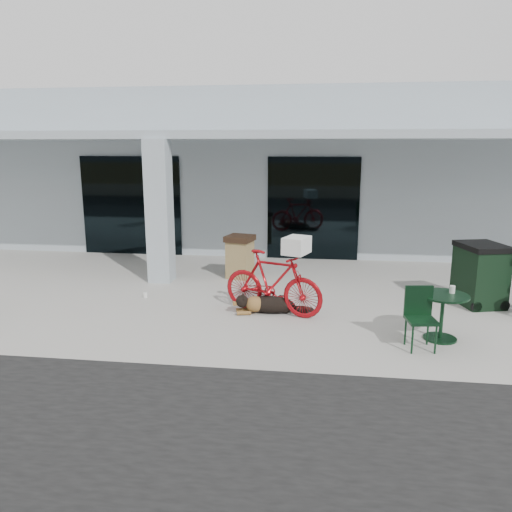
# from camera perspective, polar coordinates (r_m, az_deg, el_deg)

# --- Properties ---
(ground) EXTENTS (80.00, 80.00, 0.00)m
(ground) POSITION_cam_1_polar(r_m,az_deg,el_deg) (8.97, -6.03, -6.99)
(ground) COLOR #A6A49D
(ground) RESTS_ON ground
(building) EXTENTS (22.00, 7.00, 4.50)m
(building) POSITION_cam_1_polar(r_m,az_deg,el_deg) (16.85, 0.63, 10.03)
(building) COLOR #9FABB4
(building) RESTS_ON ground
(storefront_glass_left) EXTENTS (2.80, 0.06, 2.70)m
(storefront_glass_left) POSITION_cam_1_polar(r_m,az_deg,el_deg) (14.28, -14.06, 5.58)
(storefront_glass_left) COLOR black
(storefront_glass_left) RESTS_ON ground
(storefront_glass_right) EXTENTS (2.40, 0.06, 2.70)m
(storefront_glass_right) POSITION_cam_1_polar(r_m,az_deg,el_deg) (13.29, 6.53, 5.38)
(storefront_glass_right) COLOR black
(storefront_glass_right) RESTS_ON ground
(column) EXTENTS (0.50, 0.50, 3.12)m
(column) POSITION_cam_1_polar(r_m,az_deg,el_deg) (11.18, -10.97, 4.97)
(column) COLOR #9FABB4
(column) RESTS_ON ground
(overhang) EXTENTS (22.00, 2.80, 0.18)m
(overhang) POSITION_cam_1_polar(r_m,az_deg,el_deg) (11.98, -2.27, 13.59)
(overhang) COLOR #9FABB4
(overhang) RESTS_ON column
(bicycle) EXTENTS (1.99, 1.17, 1.15)m
(bicycle) POSITION_cam_1_polar(r_m,az_deg,el_deg) (8.98, 1.93, -3.05)
(bicycle) COLOR #A20D13
(bicycle) RESTS_ON ground
(laundry_basket) EXTENTS (0.52, 0.59, 0.29)m
(laundry_basket) POSITION_cam_1_polar(r_m,az_deg,el_deg) (8.63, 4.65, 1.22)
(laundry_basket) COLOR white
(laundry_basket) RESTS_ON bicycle
(dog) EXTENTS (1.14, 0.62, 0.36)m
(dog) POSITION_cam_1_polar(r_m,az_deg,el_deg) (9.10, 1.54, -5.44)
(dog) COLOR black
(dog) RESTS_ON ground
(cup_near_dog) EXTENTS (0.10, 0.10, 0.10)m
(cup_near_dog) POSITION_cam_1_polar(r_m,az_deg,el_deg) (10.27, -12.54, -4.39)
(cup_near_dog) COLOR white
(cup_near_dog) RESTS_ON ground
(cafe_table_far) EXTENTS (0.79, 0.79, 0.73)m
(cafe_table_far) POSITION_cam_1_polar(r_m,az_deg,el_deg) (8.36, 20.45, -6.55)
(cafe_table_far) COLOR #11321C
(cafe_table_far) RESTS_ON ground
(cafe_chair_far_a) EXTENTS (0.48, 0.51, 0.93)m
(cafe_chair_far_a) POSITION_cam_1_polar(r_m,az_deg,el_deg) (7.83, 18.38, -6.90)
(cafe_chair_far_a) COLOR #11321C
(cafe_chair_far_a) RESTS_ON ground
(cup_on_table) EXTENTS (0.09, 0.09, 0.12)m
(cup_on_table) POSITION_cam_1_polar(r_m,az_deg,el_deg) (8.37, 21.52, -3.58)
(cup_on_table) COLOR white
(cup_on_table) RESTS_ON cafe_table_far
(trash_receptacle) EXTENTS (0.70, 0.70, 0.98)m
(trash_receptacle) POSITION_cam_1_polar(r_m,az_deg,el_deg) (11.43, -1.85, -0.07)
(trash_receptacle) COLOR olive
(trash_receptacle) RESTS_ON ground
(wheeled_bin) EXTENTS (0.95, 1.09, 1.19)m
(wheeled_bin) POSITION_cam_1_polar(r_m,az_deg,el_deg) (10.37, 24.22, -1.94)
(wheeled_bin) COLOR black
(wheeled_bin) RESTS_ON ground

